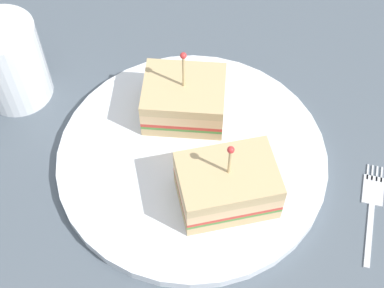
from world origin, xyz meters
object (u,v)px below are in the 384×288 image
Objects in this scene: sandwich_half_front at (184,99)px; drink_glass at (11,66)px; fork at (372,202)px; plate at (192,158)px; sandwich_half_back at (229,184)px.

drink_glass is at bearing -135.02° from sandwich_half_front.
sandwich_half_front is at bearing -152.10° from fork.
fork is (20.22, 10.70, -3.54)cm from sandwich_half_front.
sandwich_half_front is 1.13× the size of drink_glass.
plate is 23.50cm from drink_glass.
drink_glass is at bearing -148.83° from plate.
drink_glass reaches higher than plate.
sandwich_half_front is 1.01× the size of sandwich_half_back.
sandwich_half_back reaches higher than plate.
drink_glass is 43.05cm from fork.
sandwich_half_back is (6.49, 0.26, 3.23)cm from plate.
sandwich_half_front reaches higher than fork.
drink_glass is (-19.83, -12.00, 3.87)cm from plate.
plate is 19.83cm from fork.
fork is at bearing 41.54° from plate.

